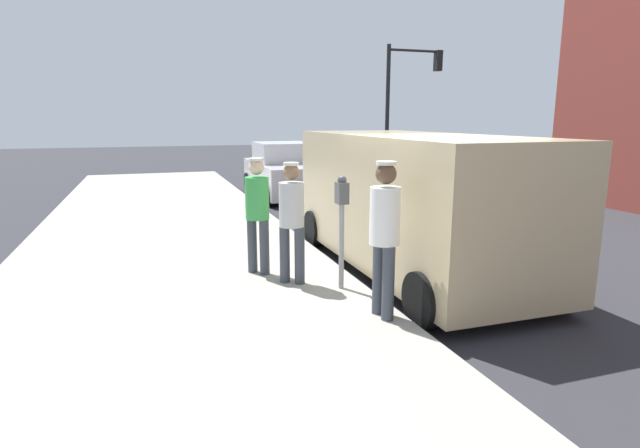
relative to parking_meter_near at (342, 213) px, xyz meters
The scene contains 9 objects.
ground_plane 1.79m from the parking_meter_near, behind, with size 80.00×80.00×0.00m, color #2D2D33.
sidewalk_slab 2.42m from the parking_meter_near, ahead, with size 5.00×32.00×0.15m, color #9E998E.
parking_meter_near is the anchor object (origin of this frame).
pedestrian_in_white 1.09m from the parking_meter_near, 94.83° to the left, with size 0.34×0.36×1.79m.
pedestrian_in_green 1.37m from the parking_meter_near, 48.33° to the right, with size 0.34×0.34×1.69m.
pedestrian_in_gray 0.71m from the parking_meter_near, 37.22° to the right, with size 0.34×0.34×1.67m.
parked_van 1.70m from the parking_meter_near, 151.90° to the right, with size 2.13×5.20×2.15m.
parked_sedan_behind 9.33m from the parking_meter_near, 100.18° to the right, with size 2.01×4.43×1.65m.
traffic_light_corner 15.05m from the parking_meter_near, 121.06° to the right, with size 2.48×0.42×5.20m.
Camera 1 is at (3.72, 6.20, 2.40)m, focal length 28.70 mm.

